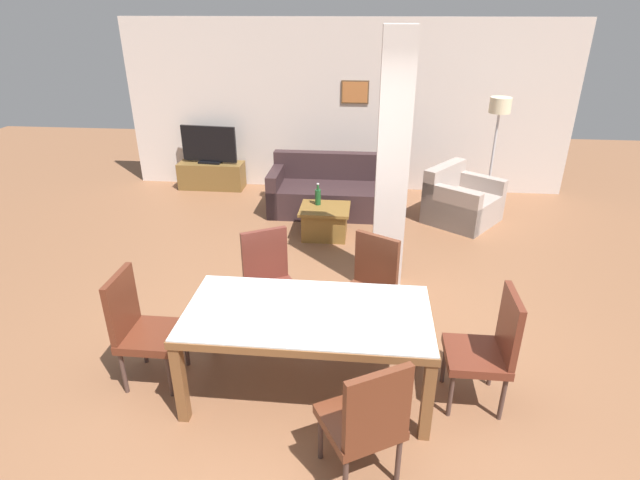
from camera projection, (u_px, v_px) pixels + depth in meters
name	position (u px, v px, depth m)	size (l,w,h in m)	color
ground_plane	(309.00, 388.00, 4.10)	(18.00, 18.00, 0.00)	brown
back_wall	(345.00, 107.00, 8.08)	(7.20, 0.09, 2.70)	beige
divider_pillar	(392.00, 169.00, 5.02)	(0.32, 0.32, 2.70)	beige
dining_table	(308.00, 326.00, 3.84)	(1.89, 0.95, 0.75)	brown
dining_chair_far_left	(270.00, 279.00, 4.67)	(0.62, 0.62, 0.98)	#5F2A21
dining_chair_far_right	(369.00, 285.00, 4.57)	(0.63, 0.63, 0.98)	brown
dining_chair_near_right	(366.00, 419.00, 3.09)	(0.63, 0.63, 0.98)	#5A2B19
dining_chair_head_left	(140.00, 325.00, 3.99)	(0.46, 0.46, 0.98)	#5B2919
dining_chair_head_right	(489.00, 346.00, 3.75)	(0.46, 0.46, 0.98)	#612B1C
sofa	(337.00, 193.00, 7.52)	(1.98, 0.88, 0.83)	#342324
armchair	(461.00, 203.00, 7.17)	(1.23, 1.24, 0.79)	#A8988E
coffee_table	(325.00, 221.00, 6.71)	(0.66, 0.58, 0.42)	brown
bottle	(318.00, 196.00, 6.68)	(0.08, 0.08, 0.30)	#194C23
tv_stand	(212.00, 175.00, 8.51)	(1.09, 0.40, 0.44)	brown
tv_screen	(209.00, 145.00, 8.28)	(0.94, 0.23, 0.62)	black
floor_lamp	(499.00, 117.00, 7.20)	(0.30, 0.30, 1.67)	#B7B7BC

